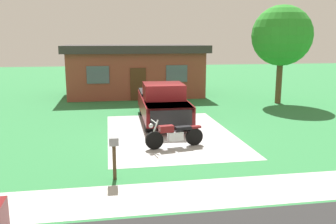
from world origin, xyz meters
TOP-DOWN VIEW (x-y plane):
  - ground_plane at (0.00, 0.00)m, footprint 80.00×80.00m
  - driveway_pad at (0.00, 0.00)m, footprint 5.17×7.70m
  - sidewalk_strip at (0.00, -6.00)m, footprint 36.00×1.80m
  - motorcycle at (-0.18, -1.92)m, footprint 2.20×0.74m
  - pickup_truck at (0.02, 2.26)m, footprint 2.14×5.67m
  - mailbox at (-2.39, -4.66)m, footprint 0.26×0.48m
  - shade_tree at (7.87, 6.14)m, footprint 3.61×3.61m
  - neighbor_house at (-0.59, 11.07)m, footprint 9.60×5.60m

SIDE VIEW (x-z plane):
  - ground_plane at x=0.00m, z-range 0.00..0.00m
  - driveway_pad at x=0.00m, z-range 0.00..0.01m
  - sidewalk_strip at x=0.00m, z-range 0.00..0.01m
  - motorcycle at x=-0.18m, z-range -0.07..1.02m
  - pickup_truck at x=0.02m, z-range 0.00..1.90m
  - mailbox at x=-2.39m, z-range 0.35..1.61m
  - neighbor_house at x=-0.59m, z-range 0.04..3.54m
  - shade_tree at x=7.87m, z-range 1.13..7.04m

